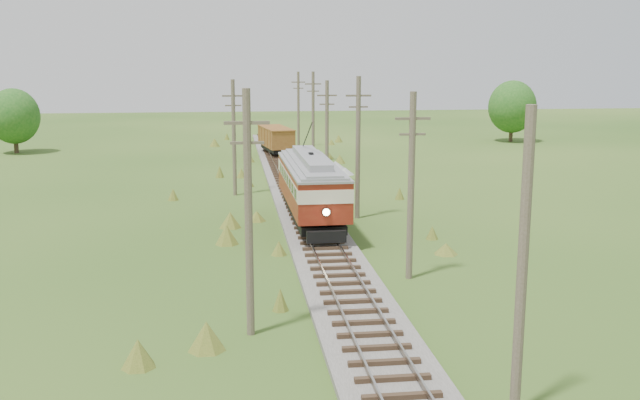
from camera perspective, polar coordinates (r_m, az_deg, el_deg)
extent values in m
cube|color=#605B54|center=(48.24, -1.37, -0.65)|extent=(3.60, 96.00, 0.25)
cube|color=#726659|center=(48.10, -2.23, -0.25)|extent=(0.08, 96.00, 0.17)
cube|color=#726659|center=(48.25, -0.53, -0.21)|extent=(0.08, 96.00, 0.17)
cube|color=#2D2116|center=(48.20, -1.38, -0.41)|extent=(2.40, 96.00, 0.16)
cube|color=black|center=(43.25, -0.71, -0.79)|extent=(2.59, 11.50, 0.47)
cube|color=maroon|center=(43.05, -0.71, 0.56)|extent=(3.04, 12.50, 1.14)
cube|color=beige|center=(42.89, -0.72, 1.79)|extent=(3.07, 12.56, 0.73)
cube|color=black|center=(42.89, -0.72, 1.79)|extent=(3.09, 12.00, 0.57)
cube|color=maroon|center=(42.81, -0.72, 2.47)|extent=(3.04, 12.50, 0.31)
cube|color=gray|center=(42.76, -0.72, 2.93)|extent=(3.10, 12.62, 0.39)
cube|color=gray|center=(42.71, -0.72, 3.40)|extent=(1.41, 9.36, 0.42)
sphere|color=#FFF2BF|center=(36.88, 0.50, -0.98)|extent=(0.37, 0.37, 0.37)
cylinder|color=black|center=(44.41, -1.02, 5.22)|extent=(0.11, 4.84, 2.00)
cylinder|color=black|center=(38.60, -0.99, -2.33)|extent=(0.13, 0.83, 0.83)
cylinder|color=black|center=(38.81, 1.30, -2.26)|extent=(0.13, 0.83, 0.83)
cylinder|color=black|center=(47.78, -2.34, 0.27)|extent=(0.13, 0.83, 0.83)
cylinder|color=black|center=(47.95, -0.49, 0.32)|extent=(0.13, 0.83, 0.83)
cube|color=black|center=(75.29, -3.54, 4.16)|extent=(2.90, 6.92, 0.47)
cube|color=brown|center=(75.16, -3.55, 5.04)|extent=(3.49, 7.72, 1.86)
cube|color=brown|center=(75.06, -3.55, 5.79)|extent=(3.56, 7.88, 0.11)
cylinder|color=black|center=(72.97, -3.70, 3.98)|extent=(0.22, 0.75, 0.74)
cylinder|color=black|center=(73.27, -2.63, 4.02)|extent=(0.22, 0.75, 0.74)
cylinder|color=black|center=(77.31, -4.39, 4.37)|extent=(0.22, 0.75, 0.74)
cylinder|color=black|center=(77.60, -3.38, 4.41)|extent=(0.22, 0.75, 0.74)
cone|color=gray|center=(63.97, 1.24, 2.64)|extent=(2.90, 2.90, 1.09)
cone|color=gray|center=(63.23, 2.02, 2.33)|extent=(1.63, 1.63, 0.63)
cylinder|color=brown|center=(20.41, 15.89, -5.07)|extent=(0.30, 0.30, 8.80)
cylinder|color=brown|center=(32.52, 7.30, 1.03)|extent=(0.30, 0.30, 8.60)
cube|color=brown|center=(32.13, 7.43, 6.48)|extent=(1.60, 0.12, 0.12)
cube|color=brown|center=(32.19, 7.40, 5.23)|extent=(1.20, 0.10, 0.10)
cylinder|color=brown|center=(45.04, 3.06, 4.14)|extent=(0.30, 0.30, 9.00)
cube|color=brown|center=(44.76, 3.10, 8.34)|extent=(1.60, 0.12, 0.12)
cube|color=brown|center=(44.80, 3.09, 7.45)|extent=(1.20, 0.10, 0.10)
cylinder|color=brown|center=(57.81, 0.56, 5.39)|extent=(0.30, 0.30, 8.40)
cube|color=brown|center=(57.59, 0.56, 8.37)|extent=(1.60, 0.12, 0.12)
cube|color=brown|center=(57.62, 0.56, 7.67)|extent=(1.20, 0.10, 0.10)
cylinder|color=brown|center=(70.68, -0.55, 6.64)|extent=(0.30, 0.30, 8.90)
cube|color=brown|center=(70.50, -0.56, 9.27)|extent=(1.60, 0.12, 0.12)
cube|color=brown|center=(70.53, -0.56, 8.70)|extent=(1.20, 0.10, 0.10)
cylinder|color=brown|center=(83.56, -1.74, 7.25)|extent=(0.30, 0.30, 8.70)
cube|color=brown|center=(83.41, -1.75, 9.41)|extent=(1.60, 0.12, 0.12)
cube|color=brown|center=(83.43, -1.75, 8.93)|extent=(1.20, 0.10, 0.10)
cylinder|color=brown|center=(25.58, -5.73, -1.23)|extent=(0.30, 0.30, 9.00)
cube|color=brown|center=(25.09, -5.88, 6.16)|extent=(1.60, 0.12, 0.12)
cube|color=brown|center=(25.16, -5.85, 4.57)|extent=(1.20, 0.10, 0.10)
cylinder|color=brown|center=(53.29, -6.90, 4.94)|extent=(0.30, 0.30, 8.60)
cube|color=brown|center=(53.05, -6.98, 8.27)|extent=(1.60, 0.12, 0.12)
cube|color=brown|center=(53.09, -6.96, 7.52)|extent=(1.20, 0.10, 0.10)
cylinder|color=#38281C|center=(84.70, -23.15, 4.26)|extent=(0.50, 0.50, 2.34)
ellipsoid|color=#1C5419|center=(84.46, -23.30, 6.18)|extent=(5.46, 5.46, 6.01)
cylinder|color=#38281C|center=(92.25, 15.03, 5.31)|extent=(0.50, 0.50, 2.52)
ellipsoid|color=#1C5419|center=(92.01, 15.13, 7.22)|extent=(5.88, 5.88, 6.47)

